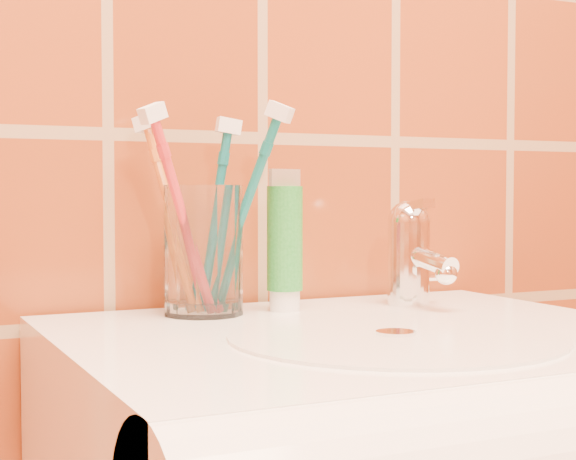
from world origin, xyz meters
TOP-DOWN VIEW (x-y plane):
  - glass_tumbler at (-0.10, 1.12)m, footprint 0.11×0.11m
  - toothpaste_tube at (-0.01, 1.11)m, footprint 0.04×0.04m
  - faucet at (0.14, 1.09)m, footprint 0.05×0.11m
  - toothbrush_0 at (-0.13, 1.13)m, footprint 0.14×0.14m
  - toothbrush_1 at (-0.13, 1.10)m, footprint 0.15×0.13m
  - toothbrush_2 at (-0.09, 1.13)m, footprint 0.07×0.06m
  - toothbrush_3 at (-0.07, 1.10)m, footprint 0.17×0.18m

SIDE VIEW (x-z plane):
  - faucet at x=0.14m, z-range 0.85..0.97m
  - glass_tumbler at x=-0.10m, z-range 0.85..0.99m
  - toothpaste_tube at x=-0.01m, z-range 0.85..1.00m
  - toothbrush_2 at x=-0.09m, z-range 0.85..1.06m
  - toothbrush_0 at x=-0.13m, z-range 0.84..1.07m
  - toothbrush_1 at x=-0.13m, z-range 0.84..1.07m
  - toothbrush_3 at x=-0.07m, z-range 0.84..1.08m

